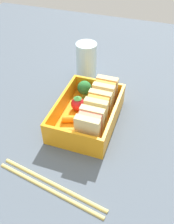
{
  "coord_description": "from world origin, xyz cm",
  "views": [
    {
      "loc": [
        37.21,
        12.69,
        38.18
      ],
      "look_at": [
        0.0,
        0.0,
        2.7
      ],
      "focal_mm": 40.0,
      "sensor_mm": 36.0,
      "label": 1
    }
  ],
  "objects_px": {
    "sandwich_left": "(105,93)",
    "broccoli_floret": "(84,88)",
    "strawberry_far_left": "(78,104)",
    "carrot_stick_left": "(65,131)",
    "sandwich_center": "(90,126)",
    "carrot_stick_far_left": "(74,119)",
    "chopstick_pair": "(51,186)",
    "sandwich_center_left": "(98,108)",
    "drinking_glass": "(86,61)"
  },
  "relations": [
    {
      "from": "sandwich_left",
      "to": "broccoli_floret",
      "type": "height_order",
      "value": "sandwich_left"
    },
    {
      "from": "strawberry_far_left",
      "to": "carrot_stick_left",
      "type": "relative_size",
      "value": 0.78
    },
    {
      "from": "sandwich_left",
      "to": "sandwich_center",
      "type": "bearing_deg",
      "value": 0.0
    },
    {
      "from": "sandwich_center",
      "to": "carrot_stick_far_left",
      "type": "bearing_deg",
      "value": -124.79
    },
    {
      "from": "sandwich_center",
      "to": "chopstick_pair",
      "type": "relative_size",
      "value": 0.3
    },
    {
      "from": "sandwich_center_left",
      "to": "broccoli_floret",
      "type": "relative_size",
      "value": 1.45
    },
    {
      "from": "drinking_glass",
      "to": "carrot_stick_left",
      "type": "bearing_deg",
      "value": 8.24
    },
    {
      "from": "sandwich_center_left",
      "to": "drinking_glass",
      "type": "xyz_separation_m",
      "value": [
        -0.16,
        -0.08,
        0.0
      ]
    },
    {
      "from": "sandwich_center",
      "to": "drinking_glass",
      "type": "relative_size",
      "value": 0.67
    },
    {
      "from": "sandwich_center_left",
      "to": "sandwich_center",
      "type": "distance_m",
      "value": 0.05
    },
    {
      "from": "carrot_stick_far_left",
      "to": "broccoli_floret",
      "type": "bearing_deg",
      "value": -176.07
    },
    {
      "from": "sandwich_left",
      "to": "carrot_stick_far_left",
      "type": "height_order",
      "value": "sandwich_left"
    },
    {
      "from": "sandwich_center_left",
      "to": "chopstick_pair",
      "type": "bearing_deg",
      "value": -9.82
    },
    {
      "from": "sandwich_left",
      "to": "drinking_glass",
      "type": "xyz_separation_m",
      "value": [
        -0.11,
        -0.08,
        0.0
      ]
    },
    {
      "from": "chopstick_pair",
      "to": "carrot_stick_left",
      "type": "bearing_deg",
      "value": -170.41
    },
    {
      "from": "chopstick_pair",
      "to": "drinking_glass",
      "type": "xyz_separation_m",
      "value": [
        -0.34,
        -0.05,
        0.04
      ]
    },
    {
      "from": "carrot_stick_left",
      "to": "drinking_glass",
      "type": "relative_size",
      "value": 0.49
    },
    {
      "from": "chopstick_pair",
      "to": "drinking_glass",
      "type": "bearing_deg",
      "value": -171.31
    },
    {
      "from": "sandwich_left",
      "to": "carrot_stick_left",
      "type": "distance_m",
      "value": 0.13
    },
    {
      "from": "sandwich_center",
      "to": "drinking_glass",
      "type": "distance_m",
      "value": 0.23
    },
    {
      "from": "sandwich_left",
      "to": "chopstick_pair",
      "type": "xyz_separation_m",
      "value": [
        0.23,
        -0.03,
        -0.04
      ]
    },
    {
      "from": "strawberry_far_left",
      "to": "carrot_stick_far_left",
      "type": "relative_size",
      "value": 0.75
    },
    {
      "from": "sandwich_center",
      "to": "broccoli_floret",
      "type": "relative_size",
      "value": 1.45
    },
    {
      "from": "sandwich_center",
      "to": "broccoli_floret",
      "type": "xyz_separation_m",
      "value": [
        -0.12,
        -0.05,
        -0.01
      ]
    },
    {
      "from": "carrot_stick_left",
      "to": "chopstick_pair",
      "type": "xyz_separation_m",
      "value": [
        0.11,
        0.02,
        -0.02
      ]
    },
    {
      "from": "strawberry_far_left",
      "to": "chopstick_pair",
      "type": "distance_m",
      "value": 0.19
    },
    {
      "from": "drinking_glass",
      "to": "carrot_stick_far_left",
      "type": "bearing_deg",
      "value": 10.88
    },
    {
      "from": "broccoli_floret",
      "to": "sandwich_center_left",
      "type": "bearing_deg",
      "value": 39.19
    },
    {
      "from": "sandwich_center_left",
      "to": "carrot_stick_far_left",
      "type": "bearing_deg",
      "value": -64.48
    },
    {
      "from": "carrot_stick_far_left",
      "to": "carrot_stick_left",
      "type": "xyz_separation_m",
      "value": [
        0.04,
        -0.0,
        0.0
      ]
    },
    {
      "from": "sandwich_left",
      "to": "strawberry_far_left",
      "type": "height_order",
      "value": "sandwich_left"
    },
    {
      "from": "sandwich_center_left",
      "to": "strawberry_far_left",
      "type": "distance_m",
      "value": 0.06
    },
    {
      "from": "broccoli_floret",
      "to": "carrot_stick_far_left",
      "type": "height_order",
      "value": "broccoli_floret"
    },
    {
      "from": "broccoli_floret",
      "to": "chopstick_pair",
      "type": "xyz_separation_m",
      "value": [
        0.24,
        0.02,
        -0.03
      ]
    },
    {
      "from": "chopstick_pair",
      "to": "drinking_glass",
      "type": "relative_size",
      "value": 2.19
    },
    {
      "from": "broccoli_floret",
      "to": "carrot_stick_left",
      "type": "relative_size",
      "value": 0.94
    },
    {
      "from": "carrot_stick_far_left",
      "to": "drinking_glass",
      "type": "relative_size",
      "value": 0.51
    },
    {
      "from": "drinking_glass",
      "to": "broccoli_floret",
      "type": "bearing_deg",
      "value": 16.48
    },
    {
      "from": "sandwich_left",
      "to": "carrot_stick_far_left",
      "type": "relative_size",
      "value": 1.31
    },
    {
      "from": "sandwich_left",
      "to": "sandwich_center",
      "type": "xyz_separation_m",
      "value": [
        0.11,
        0.0,
        0.0
      ]
    },
    {
      "from": "sandwich_left",
      "to": "sandwich_center_left",
      "type": "relative_size",
      "value": 1.0
    },
    {
      "from": "carrot_stick_left",
      "to": "sandwich_left",
      "type": "bearing_deg",
      "value": 156.79
    },
    {
      "from": "sandwich_center_left",
      "to": "carrot_stick_left",
      "type": "relative_size",
      "value": 1.37
    },
    {
      "from": "carrot_stick_far_left",
      "to": "drinking_glass",
      "type": "height_order",
      "value": "drinking_glass"
    },
    {
      "from": "carrot_stick_far_left",
      "to": "carrot_stick_left",
      "type": "bearing_deg",
      "value": -4.76
    },
    {
      "from": "sandwich_center",
      "to": "carrot_stick_left",
      "type": "xyz_separation_m",
      "value": [
        0.01,
        -0.05,
        -0.02
      ]
    },
    {
      "from": "sandwich_center",
      "to": "chopstick_pair",
      "type": "xyz_separation_m",
      "value": [
        0.12,
        -0.03,
        -0.04
      ]
    },
    {
      "from": "sandwich_center",
      "to": "drinking_glass",
      "type": "xyz_separation_m",
      "value": [
        -0.22,
        -0.08,
        0.0
      ]
    },
    {
      "from": "carrot_stick_left",
      "to": "chopstick_pair",
      "type": "bearing_deg",
      "value": 9.59
    },
    {
      "from": "broccoli_floret",
      "to": "chopstick_pair",
      "type": "bearing_deg",
      "value": 5.23
    }
  ]
}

